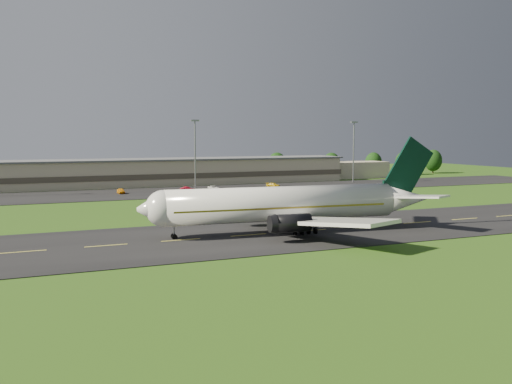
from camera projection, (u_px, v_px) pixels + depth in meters
name	position (u px, v px, depth m)	size (l,w,h in m)	color
ground	(310.00, 231.00, 94.12)	(360.00, 360.00, 0.00)	#214511
taxiway	(310.00, 231.00, 94.11)	(220.00, 30.00, 0.10)	black
apron	(187.00, 191.00, 159.95)	(260.00, 30.00, 0.10)	black
airliner	(287.00, 204.00, 91.87)	(51.28, 42.02, 15.57)	white
terminal	(185.00, 172.00, 184.19)	(145.00, 16.00, 8.40)	#B7AD8C
light_mast_centre	(195.00, 146.00, 167.97)	(2.40, 1.20, 20.35)	gray
light_mast_east	(354.00, 144.00, 189.55)	(2.40, 1.20, 20.35)	gray
tree_line	(260.00, 165.00, 204.93)	(196.91, 9.78, 9.83)	black
service_vehicle_a	(121.00, 191.00, 153.64)	(1.69, 4.19, 1.43)	orange
service_vehicle_b	(188.00, 189.00, 158.28)	(1.51, 4.32, 1.43)	#A70B20
service_vehicle_c	(214.00, 188.00, 163.35)	(2.07, 4.49, 1.25)	white
service_vehicle_d	(273.00, 185.00, 172.77)	(1.80, 4.42, 1.28)	gold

